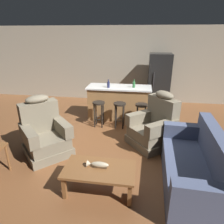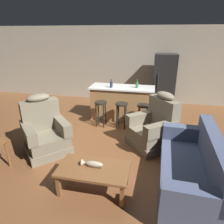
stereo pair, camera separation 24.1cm
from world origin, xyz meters
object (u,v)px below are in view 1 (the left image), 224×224
object	(u,v)px
bar_stool_right	(141,112)
coffee_table	(99,171)
fish_figurine	(98,165)
couch	(196,167)
bar_stool_left	(99,109)
bottle_short_amber	(108,84)
bottle_tall_green	(134,84)
recliner_near_island	(154,127)
recliner_near_lamp	(45,134)
refrigerator	(159,81)
bar_stool_middle	(120,111)
kitchen_island	(119,102)

from	to	relation	value
bar_stool_right	coffee_table	bearing A→B (deg)	-104.43
fish_figurine	couch	world-z (taller)	couch
bar_stool_left	fish_figurine	bearing A→B (deg)	-78.29
bar_stool_left	bar_stool_right	distance (m)	1.11
couch	bottle_short_amber	bearing A→B (deg)	-50.94
bar_stool_left	bottle_tall_green	distance (m)	1.20
bottle_short_amber	recliner_near_island	bearing A→B (deg)	-44.61
coffee_table	bottle_short_amber	bearing A→B (deg)	96.64
recliner_near_lamp	refrigerator	distance (m)	4.11
couch	recliner_near_lamp	world-z (taller)	recliner_near_lamp
recliner_near_island	bar_stool_left	size ratio (longest dim) A/B	1.76
recliner_near_island	bar_stool_left	xyz separation A→B (m)	(-1.41, 0.73, 0.05)
recliner_near_lamp	bar_stool_left	world-z (taller)	recliner_near_lamp
coffee_table	refrigerator	distance (m)	4.36
fish_figurine	bar_stool_middle	distance (m)	2.31
recliner_near_island	refrigerator	world-z (taller)	refrigerator
bar_stool_left	bar_stool_right	world-z (taller)	same
refrigerator	bottle_short_amber	world-z (taller)	refrigerator
couch	recliner_near_island	xyz separation A→B (m)	(-0.61, 1.25, 0.08)
coffee_table	bar_stool_middle	distance (m)	2.35
bar_stool_middle	bottle_short_amber	bearing A→B (deg)	127.84
recliner_near_island	bar_stool_middle	world-z (taller)	recliner_near_island
fish_figurine	bottle_tall_green	xyz separation A→B (m)	(0.39, 2.91, 0.57)
bar_stool_left	recliner_near_island	bearing A→B (deg)	-27.31
bar_stool_right	bar_stool_left	bearing A→B (deg)	180.00
coffee_table	recliner_near_island	xyz separation A→B (m)	(0.90, 1.62, 0.06)
recliner_near_lamp	bottle_short_amber	world-z (taller)	recliner_near_lamp
bar_stool_right	bottle_short_amber	xyz separation A→B (m)	(-0.93, 0.48, 0.56)
couch	bar_stool_right	bearing A→B (deg)	-63.09
kitchen_island	couch	bearing A→B (deg)	-59.24
couch	refrigerator	distance (m)	3.87
bottle_tall_green	fish_figurine	bearing A→B (deg)	-97.72
bar_stool_left	bottle_short_amber	distance (m)	0.77
fish_figurine	bar_stool_left	distance (m)	2.36
recliner_near_island	kitchen_island	world-z (taller)	recliner_near_island
couch	bar_stool_right	xyz separation A→B (m)	(-0.90, 1.98, 0.13)
fish_figurine	recliner_near_lamp	distance (m)	1.58
coffee_table	couch	distance (m)	1.55
bar_stool_middle	bar_stool_right	world-z (taller)	same
kitchen_island	bottle_short_amber	xyz separation A→B (m)	(-0.28, -0.15, 0.56)
fish_figurine	kitchen_island	distance (m)	2.94
fish_figurine	coffee_table	bearing A→B (deg)	-47.63
fish_figurine	recliner_near_lamp	size ratio (longest dim) A/B	0.28
bar_stool_right	refrigerator	world-z (taller)	refrigerator
recliner_near_lamp	bottle_tall_green	xyz separation A→B (m)	(1.70, 2.02, 0.61)
recliner_near_lamp	refrigerator	world-z (taller)	refrigerator
bar_stool_middle	bottle_short_amber	world-z (taller)	bottle_short_amber
coffee_table	bar_stool_left	size ratio (longest dim) A/B	1.62
recliner_near_lamp	bottle_tall_green	size ratio (longest dim) A/B	5.35
coffee_table	bar_stool_right	xyz separation A→B (m)	(0.60, 2.35, 0.11)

